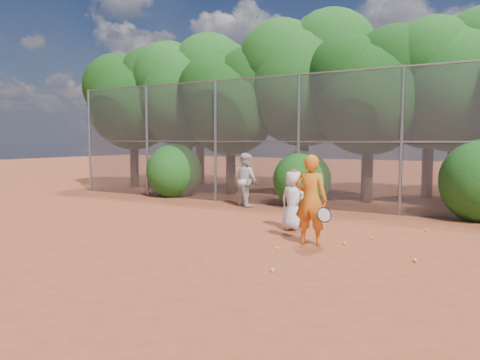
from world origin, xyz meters
The scene contains 22 objects.
ground centered at (0.00, 0.00, 0.00)m, with size 80.00×80.00×0.00m, color #9B4023.
fence_back centered at (-0.12, 6.00, 2.05)m, with size 20.05×0.09×4.03m.
tree_0 centered at (-9.44, 8.04, 3.93)m, with size 4.38×3.81×6.00m.
tree_1 centered at (-6.94, 8.54, 4.16)m, with size 4.64×4.03×6.35m.
tree_2 centered at (-4.45, 7.83, 3.58)m, with size 3.99×3.47×5.47m.
tree_3 centered at (-1.94, 8.84, 4.40)m, with size 4.89×4.26×6.70m.
tree_4 centered at (0.55, 8.24, 3.76)m, with size 4.19×3.64×5.73m.
tree_5 centered at (3.06, 9.04, 4.05)m, with size 4.51×3.92×6.17m.
tree_9 centered at (-7.94, 10.84, 4.34)m, with size 4.83×4.20×6.62m.
tree_10 centered at (-2.93, 11.05, 4.63)m, with size 5.15×4.48×7.06m.
tree_11 centered at (2.06, 10.64, 4.16)m, with size 4.64×4.03×6.35m.
bush_0 centered at (-6.00, 6.30, 1.00)m, with size 2.00×2.00×2.00m, color #154D13.
bush_1 centered at (-1.00, 6.30, 0.90)m, with size 1.80×1.80×1.80m, color #154D13.
player_yellow centered at (1.23, 1.44, 0.89)m, with size 0.84×0.59×1.78m.
player_teen centered at (0.34, 2.61, 0.70)m, with size 0.75×0.56×1.40m.
player_white centered at (-2.49, 5.40, 0.82)m, with size 0.99×0.91×1.65m.
ball_0 centered at (1.83, 1.72, 0.03)m, with size 0.07×0.07×0.07m, color #B8CF25.
ball_1 centered at (2.16, 2.49, 0.03)m, with size 0.07×0.07×0.07m, color #B8CF25.
ball_2 centered at (0.87, 0.68, 0.03)m, with size 0.07×0.07×0.07m, color #B8CF25.
ball_3 centered at (3.26, 1.08, 0.03)m, with size 0.07×0.07×0.07m, color #B8CF25.
ball_4 centered at (1.45, -0.68, 0.03)m, with size 0.07×0.07×0.07m, color #B8CF25.
ball_5 centered at (3.01, 4.00, 0.03)m, with size 0.07×0.07×0.07m, color #B8CF25.
Camera 1 is at (4.61, -7.10, 2.08)m, focal length 35.00 mm.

